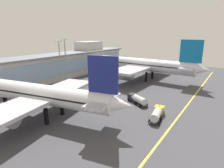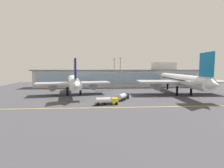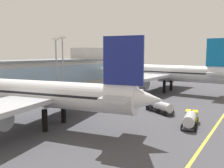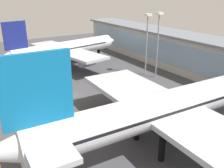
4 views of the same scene
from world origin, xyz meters
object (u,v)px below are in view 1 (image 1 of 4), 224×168
airliner_near_left (44,95)px  baggage_tug_near (157,113)px  fuel_tanker_truck (137,99)px  apron_light_mast_centre (65,55)px  apron_light_mast_west (60,57)px  airliner_near_right (143,65)px

airliner_near_left → baggage_tug_near: size_ratio=5.40×
fuel_tanker_truck → apron_light_mast_centre: (2.89, 36.93, 12.46)m
fuel_tanker_truck → baggage_tug_near: (-7.47, -10.02, 0.00)m
apron_light_mast_west → apron_light_mast_centre: apron_light_mast_centre is taller
baggage_tug_near → apron_light_mast_west: apron_light_mast_west is taller
airliner_near_right → baggage_tug_near: bearing=121.4°
airliner_near_right → fuel_tanker_truck: size_ratio=6.86×
baggage_tug_near → apron_light_mast_centre: 49.67m
airliner_near_right → apron_light_mast_centre: size_ratio=2.96×
airliner_near_right → apron_light_mast_centre: bearing=52.9°
baggage_tug_near → apron_light_mast_west: (6.24, 45.90, 12.06)m
fuel_tanker_truck → airliner_near_right: bearing=-38.3°
airliner_near_left → apron_light_mast_west: size_ratio=2.49×
baggage_tug_near → airliner_near_right: bearing=20.1°
baggage_tug_near → apron_light_mast_west: 47.87m
airliner_near_left → baggage_tug_near: bearing=-158.6°
apron_light_mast_west → baggage_tug_near: bearing=-97.7°
airliner_near_right → apron_light_mast_west: bearing=57.6°
fuel_tanker_truck → apron_light_mast_west: bearing=32.0°
airliner_near_left → fuel_tanker_truck: 29.71m
airliner_near_left → apron_light_mast_west: apron_light_mast_west is taller
airliner_near_left → airliner_near_right: bearing=-104.5°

